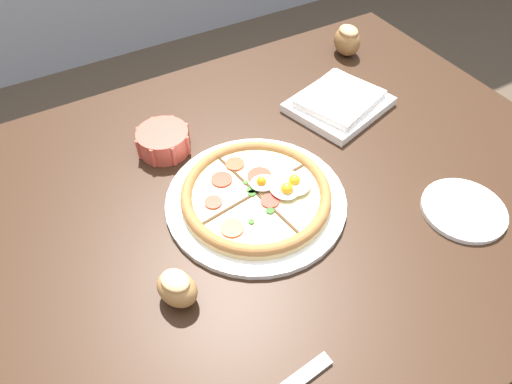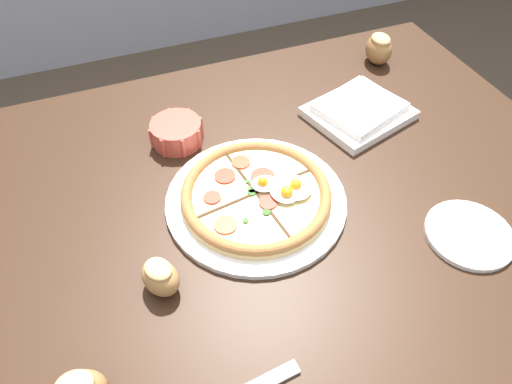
% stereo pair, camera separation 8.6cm
% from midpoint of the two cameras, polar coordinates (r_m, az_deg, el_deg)
% --- Properties ---
extents(ground_plane, '(12.00, 12.00, 0.00)m').
position_cam_midpoint_polar(ground_plane, '(1.56, 1.01, -18.52)').
color(ground_plane, brown).
extents(dining_table, '(1.22, 0.98, 0.76)m').
position_cam_midpoint_polar(dining_table, '(0.99, 1.51, -3.04)').
color(dining_table, '#331E11').
rests_on(dining_table, ground_plane).
extents(pizza, '(0.35, 0.35, 0.05)m').
position_cam_midpoint_polar(pizza, '(0.87, -2.75, -0.65)').
color(pizza, white).
rests_on(pizza, dining_table).
extents(ramekin_bowl, '(0.12, 0.12, 0.05)m').
position_cam_midpoint_polar(ramekin_bowl, '(1.00, -13.95, 6.17)').
color(ramekin_bowl, '#C64C3D').
rests_on(ramekin_bowl, dining_table).
extents(napkin_folded, '(0.25, 0.23, 0.04)m').
position_cam_midpoint_polar(napkin_folded, '(1.10, 8.12, 10.94)').
color(napkin_folded, white).
rests_on(napkin_folded, dining_table).
extents(bread_piece_near, '(0.08, 0.09, 0.06)m').
position_cam_midpoint_polar(bread_piece_near, '(0.75, -13.18, -11.79)').
color(bread_piece_near, '#B27F47').
rests_on(bread_piece_near, dining_table).
extents(bread_piece_mid, '(0.08, 0.10, 0.08)m').
position_cam_midpoint_polar(bread_piece_mid, '(1.30, 9.39, 18.18)').
color(bread_piece_mid, olive).
rests_on(bread_piece_mid, dining_table).
extents(side_saucer, '(0.16, 0.16, 0.01)m').
position_cam_midpoint_polar(side_saucer, '(0.93, 22.17, -2.23)').
color(side_saucer, white).
rests_on(side_saucer, dining_table).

